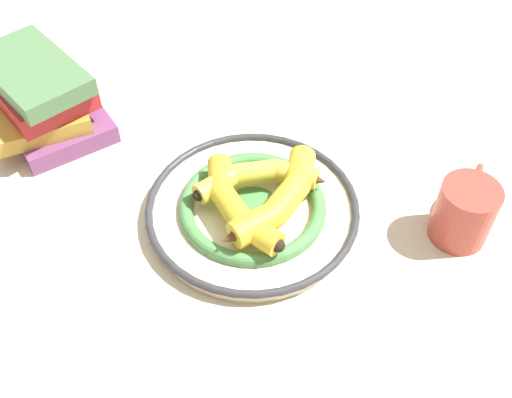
# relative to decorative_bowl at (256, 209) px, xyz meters

# --- Properties ---
(ground_plane) EXTENTS (2.80, 2.80, 0.00)m
(ground_plane) POSITION_rel_decorative_bowl_xyz_m (-0.00, 0.00, -0.02)
(ground_plane) COLOR beige
(decorative_bowl) EXTENTS (0.30, 0.30, 0.03)m
(decorative_bowl) POSITION_rel_decorative_bowl_xyz_m (0.00, 0.00, 0.00)
(decorative_bowl) COLOR beige
(decorative_bowl) RESTS_ON ground_plane
(banana_a) EXTENTS (0.10, 0.19, 0.03)m
(banana_a) POSITION_rel_decorative_bowl_xyz_m (-0.03, 0.01, 0.03)
(banana_a) COLOR gold
(banana_a) RESTS_ON decorative_bowl
(banana_b) EXTENTS (0.21, 0.08, 0.04)m
(banana_b) POSITION_rel_decorative_bowl_xyz_m (0.01, -0.03, 0.03)
(banana_b) COLOR yellow
(banana_b) RESTS_ON decorative_bowl
(banana_c) EXTENTS (0.16, 0.14, 0.03)m
(banana_c) POSITION_rel_decorative_bowl_xyz_m (0.03, 0.02, 0.03)
(banana_c) COLOR gold
(banana_c) RESTS_ON decorative_bowl
(book_stack) EXTENTS (0.22, 0.25, 0.12)m
(book_stack) POSITION_rel_decorative_bowl_xyz_m (-0.08, 0.39, 0.04)
(book_stack) COLOR #753D70
(book_stack) RESTS_ON ground_plane
(coffee_mug) EXTENTS (0.13, 0.08, 0.09)m
(coffee_mug) POSITION_rel_decorative_bowl_xyz_m (0.17, -0.23, 0.03)
(coffee_mug) COLOR #B24238
(coffee_mug) RESTS_ON ground_plane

